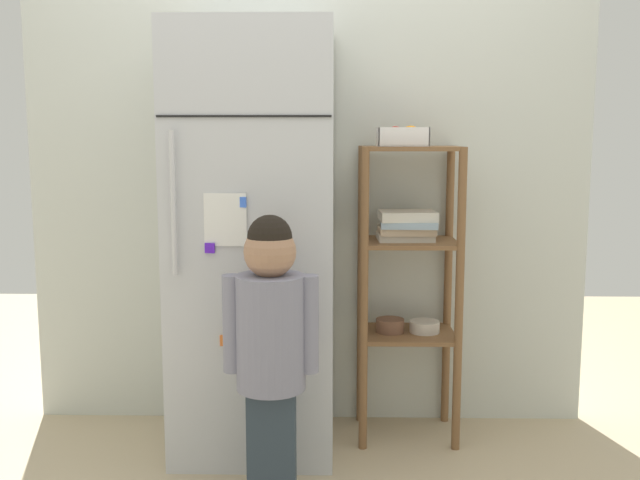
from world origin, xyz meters
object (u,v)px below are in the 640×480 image
at_px(refrigerator, 254,242).
at_px(child_standing, 271,332).
at_px(pantry_shelf_unit, 408,261).
at_px(fruit_bin, 404,137).

xyz_separation_m(refrigerator, child_standing, (0.11, -0.50, -0.25)).
bearing_deg(refrigerator, pantry_shelf_unit, 10.50).
distance_m(refrigerator, child_standing, 0.57).
height_order(refrigerator, child_standing, refrigerator).
distance_m(pantry_shelf_unit, fruit_bin, 0.54).
relative_size(refrigerator, pantry_shelf_unit, 1.38).
xyz_separation_m(refrigerator, fruit_bin, (0.63, 0.10, 0.44)).
relative_size(child_standing, fruit_bin, 4.95).
bearing_deg(refrigerator, child_standing, -77.58).
bearing_deg(refrigerator, fruit_bin, 9.37).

